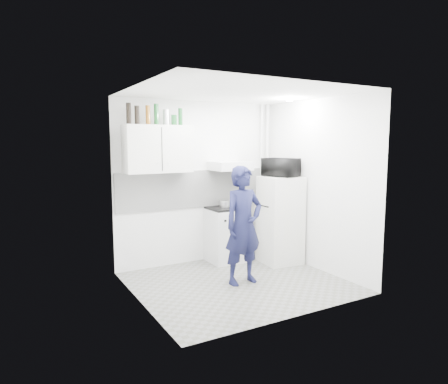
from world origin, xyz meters
TOP-DOWN VIEW (x-y plane):
  - floor at (0.00, 0.00)m, footprint 2.80×2.80m
  - ceiling at (0.00, 0.00)m, footprint 2.80×2.80m
  - wall_back at (0.00, 1.25)m, footprint 2.80×0.00m
  - wall_left at (-1.40, 0.00)m, footprint 0.00×2.60m
  - wall_right at (1.40, 0.00)m, footprint 0.00×2.60m
  - person at (0.07, -0.02)m, footprint 0.62×0.43m
  - stove at (0.35, 1.00)m, footprint 0.54×0.54m
  - fridge at (1.10, 0.50)m, footprint 0.63×0.63m
  - stove_top at (0.35, 1.00)m, footprint 0.52×0.52m
  - saucepan at (0.38, 1.04)m, footprint 0.18×0.18m
  - microwave at (1.10, 0.50)m, footprint 0.62×0.51m
  - bottle_a at (-1.17, 1.07)m, footprint 0.07×0.07m
  - bottle_b at (-1.05, 1.07)m, footprint 0.07×0.07m
  - bottle_c at (-0.89, 1.07)m, footprint 0.07×0.07m
  - bottle_d at (-0.76, 1.07)m, footprint 0.07×0.07m
  - canister_a at (-0.61, 1.07)m, footprint 0.09×0.09m
  - canister_b at (-0.48, 1.07)m, footprint 0.08×0.08m
  - bottle_e at (-0.38, 1.07)m, footprint 0.06×0.06m
  - upper_cabinet at (-0.75, 1.07)m, footprint 1.00×0.35m
  - range_hood at (0.45, 1.00)m, footprint 0.60×0.50m
  - backsplash at (0.00, 1.24)m, footprint 2.74×0.03m
  - pipe_a at (1.30, 1.17)m, footprint 0.05×0.05m
  - pipe_b at (1.18, 1.17)m, footprint 0.04×0.04m
  - ceiling_spot_fixture at (1.00, 0.20)m, footprint 0.10×0.10m

SIDE VIEW (x-z plane):
  - floor at x=0.00m, z-range 0.00..0.00m
  - stove at x=0.35m, z-range 0.00..0.87m
  - fridge at x=1.10m, z-range 0.00..1.40m
  - person at x=0.07m, z-range 0.00..1.63m
  - stove_top at x=0.35m, z-range 0.87..0.90m
  - saucepan at x=0.38m, z-range 0.90..1.00m
  - backsplash at x=0.00m, z-range 0.90..1.50m
  - wall_left at x=-1.40m, z-range 0.00..2.60m
  - wall_right at x=1.40m, z-range 0.00..2.60m
  - pipe_a at x=1.30m, z-range 0.00..2.60m
  - pipe_b at x=1.18m, z-range 0.00..2.60m
  - wall_back at x=0.00m, z-range -0.10..2.70m
  - microwave at x=1.10m, z-range 1.40..1.70m
  - range_hood at x=0.45m, z-range 1.50..1.64m
  - upper_cabinet at x=-0.75m, z-range 1.50..2.20m
  - canister_b at x=-0.48m, z-range 2.20..2.36m
  - canister_a at x=-0.61m, z-range 2.20..2.43m
  - bottle_e at x=-0.38m, z-range 2.20..2.46m
  - bottle_b at x=-1.05m, z-range 2.20..2.47m
  - bottle_c at x=-0.89m, z-range 2.20..2.48m
  - bottle_a at x=-1.17m, z-range 2.20..2.50m
  - bottle_d at x=-0.76m, z-range 2.20..2.51m
  - ceiling_spot_fixture at x=1.00m, z-range 2.56..2.58m
  - ceiling at x=0.00m, z-range 2.60..2.60m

